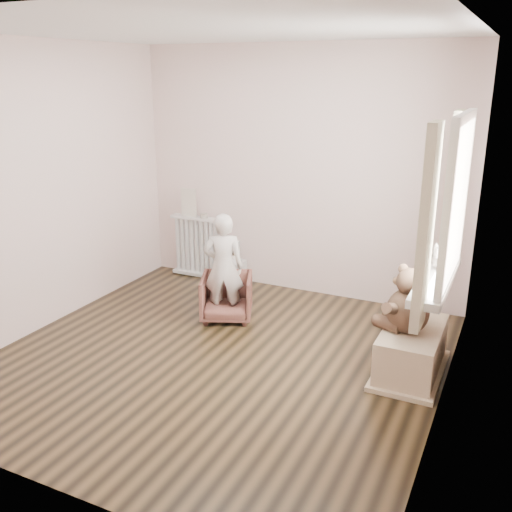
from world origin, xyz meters
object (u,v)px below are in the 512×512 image
at_px(radiator, 199,245).
at_px(toy_bench, 412,350).
at_px(toy_vanity, 230,260).
at_px(teddy_bear, 409,297).
at_px(plush_cat, 440,256).
at_px(armchair, 227,297).
at_px(child, 224,267).

bearing_deg(radiator, toy_bench, -24.41).
bearing_deg(toy_vanity, teddy_bear, -29.51).
distance_m(teddy_bear, plush_cat, 0.39).
relative_size(armchair, child, 0.47).
bearing_deg(toy_bench, toy_vanity, 152.33).
bearing_deg(child, armchair, -113.27).
height_order(radiator, child, child).
relative_size(armchair, teddy_bear, 0.94).
relative_size(radiator, toy_bench, 0.88).
height_order(armchair, child, child).
bearing_deg(toy_vanity, armchair, -63.98).
distance_m(child, plush_cat, 2.04).
height_order(toy_vanity, teddy_bear, teddy_bear).
bearing_deg(toy_vanity, plush_cat, -25.54).
bearing_deg(radiator, toy_vanity, -4.09).
bearing_deg(toy_bench, armchair, 170.69).
bearing_deg(radiator, plush_cat, -22.66).
distance_m(child, teddy_bear, 1.82).
relative_size(radiator, toy_vanity, 1.46).
bearing_deg(toy_bench, teddy_bear, -122.93).
xyz_separation_m(toy_bench, plush_cat, (0.14, 0.04, 0.80)).
height_order(toy_vanity, plush_cat, plush_cat).
distance_m(armchair, teddy_bear, 1.88).
bearing_deg(armchair, toy_vanity, 92.75).
bearing_deg(teddy_bear, toy_bench, 75.98).
distance_m(child, toy_bench, 1.88).
distance_m(toy_vanity, teddy_bear, 2.59).
xyz_separation_m(radiator, toy_bench, (2.69, -1.22, -0.19)).
bearing_deg(child, radiator, -71.92).
height_order(radiator, teddy_bear, teddy_bear).
xyz_separation_m(armchair, plush_cat, (1.98, -0.26, 0.78)).
bearing_deg(teddy_bear, plush_cat, 49.26).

